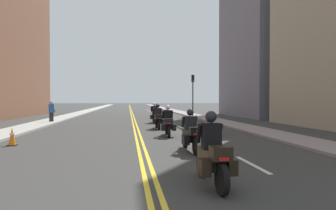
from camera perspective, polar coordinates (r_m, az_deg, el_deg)
ground_plane at (r=48.46m, az=-6.94°, el=-1.28°), size 264.00×264.00×0.00m
sidewalk_left at (r=48.92m, az=-15.41°, el=-1.21°), size 2.08×144.00×0.12m
sidewalk_right at (r=49.07m, az=1.51°, el=-1.17°), size 2.08×144.00×0.12m
centreline_yellow_inner at (r=48.46m, az=-7.08°, el=-1.27°), size 0.12×132.00×0.01m
centreline_yellow_outer at (r=48.46m, az=-6.80°, el=-1.27°), size 0.12×132.00×0.01m
lane_dashes_white at (r=29.70m, az=-0.58°, el=-2.68°), size 0.14×56.40×0.01m
building_right_1 at (r=37.87m, az=19.81°, el=12.81°), size 9.85×12.60×19.40m
motorcycle_0 at (r=6.74m, az=8.35°, el=-9.50°), size 0.77×2.16×1.65m
motorcycle_1 at (r=11.08m, az=4.35°, el=-5.47°), size 0.78×2.25×1.57m
motorcycle_2 at (r=15.76m, az=-0.03°, el=-3.51°), size 0.78×2.19×1.63m
motorcycle_3 at (r=19.75m, az=-1.93°, el=-2.64°), size 0.76×2.22×1.64m
motorcycle_4 at (r=24.79m, az=-2.58°, el=-1.84°), size 0.76×2.17×1.67m
traffic_cone_0 at (r=14.13m, az=-27.33°, el=-5.31°), size 0.36×0.36×0.76m
traffic_light_far at (r=33.38m, az=4.71°, el=3.21°), size 0.28×0.38×4.65m
pedestrian_0 at (r=26.65m, az=-21.14°, el=-1.18°), size 0.47×0.43×1.79m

